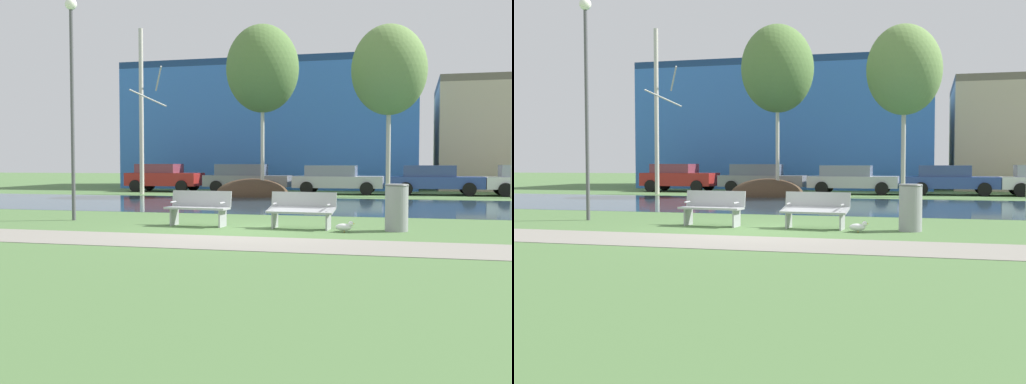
# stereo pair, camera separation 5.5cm
# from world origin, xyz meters

# --- Properties ---
(ground_plane) EXTENTS (120.00, 120.00, 0.00)m
(ground_plane) POSITION_xyz_m (0.00, 10.00, 0.00)
(ground_plane) COLOR #4C703D
(paved_path_strip) EXTENTS (60.00, 2.03, 0.01)m
(paved_path_strip) POSITION_xyz_m (0.00, -2.14, 0.01)
(paved_path_strip) COLOR gray
(paved_path_strip) RESTS_ON ground
(river_band) EXTENTS (80.00, 8.90, 0.01)m
(river_band) POSITION_xyz_m (0.00, 8.73, 0.00)
(river_band) COLOR #284256
(river_band) RESTS_ON ground
(soil_mound) EXTENTS (3.54, 3.58, 1.65)m
(soil_mound) POSITION_xyz_m (-3.55, 14.49, 0.00)
(soil_mound) COLOR #423021
(soil_mound) RESTS_ON ground
(bench_left) EXTENTS (1.64, 0.69, 0.87)m
(bench_left) POSITION_xyz_m (-1.29, 0.74, 0.47)
(bench_left) COLOR #9EA0A3
(bench_left) RESTS_ON ground
(bench_right) EXTENTS (1.64, 0.69, 0.87)m
(bench_right) POSITION_xyz_m (1.31, 0.74, 0.47)
(bench_right) COLOR #9EA0A3
(bench_right) RESTS_ON ground
(trash_bin) EXTENTS (0.55, 0.55, 1.08)m
(trash_bin) POSITION_xyz_m (3.51, 0.80, 0.56)
(trash_bin) COLOR gray
(trash_bin) RESTS_ON ground
(seagull) EXTENTS (0.44, 0.16, 0.26)m
(seagull) POSITION_xyz_m (2.38, 0.22, 0.13)
(seagull) COLOR white
(seagull) RESTS_ON ground
(streetlamp) EXTENTS (0.32, 0.32, 6.00)m
(streetlamp) POSITION_xyz_m (-5.11, 1.32, 3.94)
(streetlamp) COLOR #4C4C51
(streetlamp) RESTS_ON ground
(birch_far_left) EXTENTS (1.49, 2.49, 8.17)m
(birch_far_left) POSITION_xyz_m (-9.16, 14.38, 4.14)
(birch_far_left) COLOR beige
(birch_far_left) RESTS_ON ground
(birch_left) EXTENTS (3.39, 3.39, 7.98)m
(birch_left) POSITION_xyz_m (-2.96, 14.16, 5.93)
(birch_left) COLOR beige
(birch_left) RESTS_ON ground
(birch_center_left) EXTENTS (3.39, 3.39, 7.80)m
(birch_center_left) POSITION_xyz_m (2.77, 14.80, 5.75)
(birch_center_left) COLOR #BCB7A8
(birch_center_left) RESTS_ON ground
(parked_van_nearest_red) EXTENTS (4.02, 2.04, 1.50)m
(parked_van_nearest_red) POSITION_xyz_m (-9.38, 17.52, 0.80)
(parked_van_nearest_red) COLOR maroon
(parked_van_nearest_red) RESTS_ON ground
(parked_sedan_second_grey) EXTENTS (4.54, 1.94, 1.49)m
(parked_sedan_second_grey) POSITION_xyz_m (-4.66, 17.46, 0.78)
(parked_sedan_second_grey) COLOR slate
(parked_sedan_second_grey) RESTS_ON ground
(parked_hatch_third_silver) EXTENTS (4.44, 2.01, 1.43)m
(parked_hatch_third_silver) POSITION_xyz_m (0.14, 17.09, 0.76)
(parked_hatch_third_silver) COLOR #B2B5BC
(parked_hatch_third_silver) RESTS_ON ground
(parked_wagon_fourth_blue) EXTENTS (4.37, 2.03, 1.44)m
(parked_wagon_fourth_blue) POSITION_xyz_m (4.89, 17.45, 0.76)
(parked_wagon_fourth_blue) COLOR #2D4793
(parked_wagon_fourth_blue) RESTS_ON ground
(building_blue_store) EXTENTS (17.78, 9.72, 7.69)m
(building_blue_store) POSITION_xyz_m (-4.70, 25.55, 3.85)
(building_blue_store) COLOR #3870C6
(building_blue_store) RESTS_ON ground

